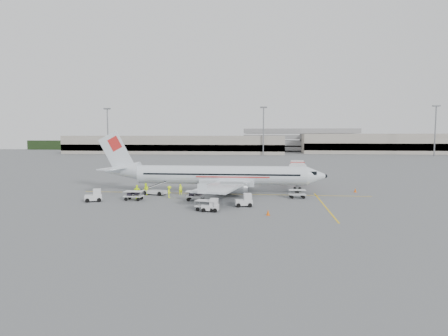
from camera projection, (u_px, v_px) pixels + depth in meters
The scene contains 27 objects.
ground at pixel (223, 194), 57.09m from camera, with size 360.00×360.00×0.00m, color #56595B.
stripe_lead at pixel (223, 194), 57.09m from camera, with size 44.00×0.20×0.01m, color yellow.
stripe_cross at pixel (324, 205), 47.59m from camera, with size 0.20×20.00×0.01m, color yellow.
terminal_west at pixel (175, 145), 189.94m from camera, with size 110.00×22.00×9.00m, color gray, non-canonical shape.
terminal_east at pixel (391, 144), 192.26m from camera, with size 90.00×26.00×10.00m, color gray, non-canonical shape.
parking_garage at pixel (299, 139), 212.04m from camera, with size 62.00×24.00×14.00m, color slate, non-canonical shape.
treeline at pixel (256, 146), 230.07m from camera, with size 300.00×3.00×6.00m, color black, non-canonical shape.
mast_west at pixel (108, 132), 180.91m from camera, with size 3.20×1.20×22.00m, color slate, non-canonical shape.
mast_center at pixel (263, 131), 172.40m from camera, with size 3.20×1.20×22.00m, color slate, non-canonical shape.
mast_east at pixel (435, 131), 163.89m from camera, with size 3.20×1.20×22.00m, color slate, non-canonical shape.
aircraft at pixel (221, 163), 57.70m from camera, with size 34.35×26.92×9.47m, color silver, non-canonical shape.
jet_bridge at pixel (297, 174), 65.57m from camera, with size 3.04×16.23×4.26m, color silver, non-canonical shape.
belt_loader at pixel (154, 186), 56.15m from camera, with size 4.75×1.78×2.57m, color silver, non-canonical shape.
tug_fore at pixel (244, 200), 46.79m from camera, with size 2.11×1.21×1.63m, color silver, non-canonical shape.
tug_mid at pixel (210, 205), 43.69m from camera, with size 1.98×1.14×1.53m, color silver, non-canonical shape.
tug_aft at pixel (93, 195), 50.32m from camera, with size 2.20×1.26×1.70m, color silver, non-canonical shape.
cart_loaded_a at pixel (195, 196), 51.11m from camera, with size 2.57×1.52×1.34m, color silver, non-canonical shape.
cart_loaded_b at pixel (134, 196), 51.36m from camera, with size 2.49×1.47×1.30m, color silver, non-canonical shape.
cart_empty_a at pixel (206, 205), 44.05m from camera, with size 2.46×1.46×1.29m, color silver, non-canonical shape.
cart_empty_b at pixel (297, 194), 53.15m from camera, with size 2.35×1.39×1.23m, color silver, non-canonical shape.
cone_nose at pixel (355, 190), 58.66m from camera, with size 0.42×0.42×0.69m, color #E05403.
cone_port at pixel (260, 183), 67.90m from camera, with size 0.37×0.37×0.60m, color #E05403.
cone_stbd at pixel (268, 212), 41.61m from camera, with size 0.40×0.40×0.65m, color #E05403.
crew_a at pixel (181, 189), 56.24m from camera, with size 0.58×0.38×1.59m, color #CFF10F.
crew_b at pixel (146, 189), 55.89m from camera, with size 0.86×0.67×1.77m, color #CFF10F.
crew_c at pixel (169, 192), 53.40m from camera, with size 1.11×0.64×1.72m, color #CFF10F.
crew_d at pixel (137, 192), 52.84m from camera, with size 1.13×0.47×1.92m, color #CFF10F.
Camera 1 is at (6.67, -56.16, 8.79)m, focal length 30.00 mm.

